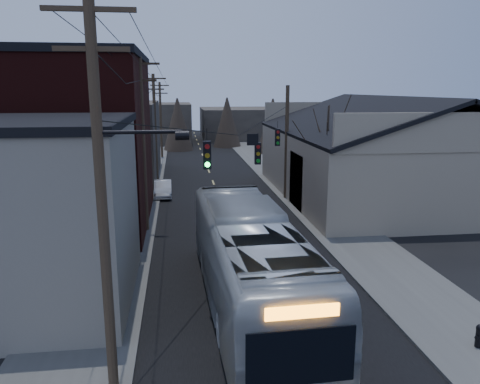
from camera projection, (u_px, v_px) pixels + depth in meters
The scene contains 14 objects.
road_surface at pixel (215, 187), 39.95m from camera, with size 9.00×110.00×0.02m, color black.
sidewalk_left at pixel (138, 189), 39.11m from camera, with size 4.00×110.00×0.12m, color #474744.
sidewalk_right at pixel (289, 185), 40.77m from camera, with size 4.00×110.00×0.12m, color #474744.
building_clapboard at pixel (21, 217), 17.72m from camera, with size 8.00×8.00×7.00m, color slate.
building_brick at pixel (60, 144), 27.91m from camera, with size 10.00×12.00×10.00m, color black.
building_left_far at pixel (108, 140), 43.78m from camera, with size 9.00×14.00×7.00m, color #342E29.
warehouse at pixel (387, 162), 36.19m from camera, with size 16.16×20.60×7.73m.
building_far_left at pixel (158, 123), 72.40m from camera, with size 10.00×12.00×6.00m, color #342E29.
building_far_right at pixel (237, 123), 79.01m from camera, with size 12.00×14.00×5.00m, color #342E29.
bare_tree at pixel (326, 162), 30.32m from camera, with size 0.40×0.40×7.20m, color black.
utility_lines at pixel (177, 137), 32.81m from camera, with size 11.24×45.28×10.50m.
bus at pixel (250, 261), 17.68m from camera, with size 3.15×13.47×3.75m, color #A3AAAF.
parked_car at pixel (163, 189), 36.42m from camera, with size 1.32×3.79×1.25m, color #B2B5BA.
fire_hydrant at pixel (480, 335), 15.01m from camera, with size 0.38×0.27×0.77m.
Camera 1 is at (-3.00, -9.03, 8.28)m, focal length 35.00 mm.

